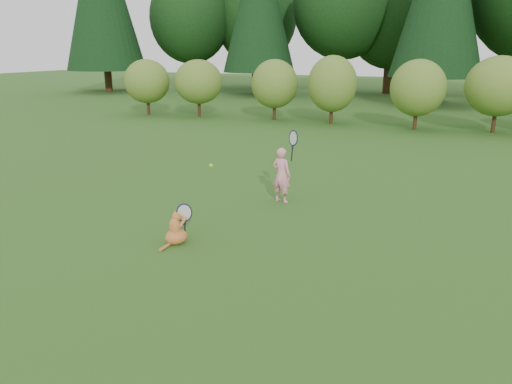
% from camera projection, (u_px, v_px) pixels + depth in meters
% --- Properties ---
extents(ground, '(100.00, 100.00, 0.00)m').
position_uv_depth(ground, '(224.00, 247.00, 7.68)').
color(ground, '#295417').
rests_on(ground, ground).
extents(shrub_row, '(28.00, 3.00, 2.80)m').
position_uv_depth(shrub_row, '(375.00, 91.00, 18.82)').
color(shrub_row, '#5C7424').
rests_on(shrub_row, ground).
extents(child, '(0.63, 0.41, 1.65)m').
position_uv_depth(child, '(282.00, 174.00, 9.80)').
color(child, pink).
rests_on(child, ground).
extents(cat, '(0.52, 0.74, 0.72)m').
position_uv_depth(cat, '(176.00, 227.00, 7.79)').
color(cat, '#C16025').
rests_on(cat, ground).
extents(tennis_ball, '(0.07, 0.07, 0.07)m').
position_uv_depth(tennis_ball, '(211.00, 165.00, 8.78)').
color(tennis_ball, '#B1E71B').
rests_on(tennis_ball, ground).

